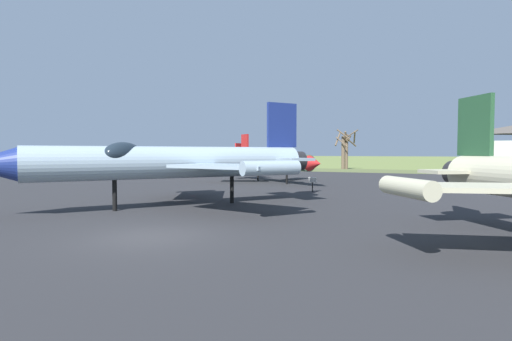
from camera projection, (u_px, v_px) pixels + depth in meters
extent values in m
plane|color=olive|center=(150.00, 238.00, 13.86)|extent=(600.00, 600.00, 0.00)
cube|color=#28282B|center=(308.00, 192.00, 29.95)|extent=(83.24, 59.33, 0.05)
cube|color=#576136|center=(379.00, 171.00, 62.21)|extent=(143.24, 12.00, 0.06)
cylinder|color=#8EA3B2|center=(177.00, 162.00, 21.41)|extent=(9.94, 12.84, 1.69)
cylinder|color=black|center=(296.00, 161.00, 25.12)|extent=(1.50, 1.44, 1.18)
ellipsoid|color=#19232D|center=(123.00, 154.00, 20.05)|extent=(1.25, 2.35, 1.18)
cube|color=#8EA3B2|center=(181.00, 163.00, 25.19)|extent=(5.16, 6.14, 0.16)
cube|color=#8EA3B2|center=(229.00, 166.00, 19.02)|extent=(5.80, 3.85, 0.16)
cylinder|color=#8EA3B2|center=(178.00, 162.00, 27.85)|extent=(2.09, 2.56, 0.63)
cylinder|color=#8EA3B2|center=(271.00, 168.00, 16.99)|extent=(2.09, 2.56, 0.63)
cube|color=navy|center=(282.00, 125.00, 24.52)|extent=(1.35, 1.75, 2.69)
cube|color=#8EA3B2|center=(269.00, 159.00, 25.78)|extent=(2.62, 2.50, 0.16)
cube|color=#8EA3B2|center=(294.00, 159.00, 23.36)|extent=(2.62, 2.50, 0.16)
cylinder|color=black|center=(115.00, 196.00, 19.93)|extent=(0.23, 0.23, 1.58)
cylinder|color=black|center=(232.00, 190.00, 23.05)|extent=(0.23, 0.23, 1.58)
cylinder|color=#4C6B47|center=(271.00, 162.00, 39.13)|extent=(10.79, 8.38, 1.42)
cone|color=#B21E1E|center=(315.00, 163.00, 33.08)|extent=(2.01, 1.96, 1.31)
cylinder|color=black|center=(242.00, 161.00, 44.76)|extent=(1.22, 1.26, 0.99)
ellipsoid|color=#19232D|center=(289.00, 158.00, 36.41)|extent=(1.08, 2.04, 1.02)
cube|color=#4C6B47|center=(237.00, 163.00, 38.93)|extent=(5.09, 3.72, 0.13)
cube|color=#4C6B47|center=(289.00, 162.00, 41.89)|extent=(2.47, 4.92, 0.13)
cube|color=#B21E1E|center=(245.00, 144.00, 43.98)|extent=(1.28, 1.00, 2.18)
cube|color=#4C6B47|center=(236.00, 160.00, 43.36)|extent=(2.12, 2.22, 0.13)
cube|color=#4C6B47|center=(255.00, 160.00, 44.49)|extent=(2.12, 2.22, 0.13)
cylinder|color=black|center=(287.00, 177.00, 36.82)|extent=(0.19, 0.19, 1.32)
cylinder|color=black|center=(258.00, 174.00, 41.56)|extent=(0.19, 0.19, 1.32)
cylinder|color=black|center=(312.00, 187.00, 29.52)|extent=(0.08, 0.08, 0.76)
cube|color=white|center=(313.00, 180.00, 29.49)|extent=(0.58, 0.25, 0.40)
cylinder|color=black|center=(458.00, 173.00, 17.02)|extent=(1.29, 1.24, 1.02)
cube|color=#B7B293|center=(491.00, 188.00, 11.12)|extent=(4.98, 3.29, 0.14)
cylinder|color=#B7B293|center=(408.00, 188.00, 11.12)|extent=(1.77, 2.23, 0.54)
cube|color=#234C2D|center=(475.00, 126.00, 16.01)|extent=(1.19, 1.62, 2.38)
cube|color=#B7B293|center=(448.00, 172.00, 15.87)|extent=(2.23, 2.12, 0.14)
cube|color=#B7B293|center=(500.00, 171.00, 16.26)|extent=(2.23, 2.12, 0.14)
cylinder|color=silver|center=(219.00, 161.00, 53.04)|extent=(2.01, 10.89, 1.25)
cone|color=red|center=(189.00, 162.00, 47.54)|extent=(1.27, 1.86, 1.15)
cylinder|color=black|center=(241.00, 160.00, 57.98)|extent=(0.92, 0.75, 0.87)
ellipsoid|color=#19232D|center=(211.00, 159.00, 51.49)|extent=(0.87, 1.64, 0.82)
cube|color=silver|center=(209.00, 161.00, 55.76)|extent=(4.60, 4.13, 0.12)
cube|color=silver|center=(243.00, 162.00, 53.09)|extent=(4.68, 3.78, 0.12)
cube|color=red|center=(238.00, 150.00, 57.24)|extent=(0.25, 1.48, 1.83)
cube|color=silver|center=(231.00, 160.00, 57.82)|extent=(1.93, 1.29, 0.12)
cube|color=silver|center=(245.00, 160.00, 56.68)|extent=(1.93, 1.29, 0.12)
cylinder|color=black|center=(208.00, 171.00, 51.02)|extent=(0.17, 0.17, 1.17)
cylinder|color=black|center=(229.00, 170.00, 55.17)|extent=(0.17, 0.17, 1.17)
cylinder|color=black|center=(185.00, 175.00, 46.83)|extent=(0.08, 0.08, 0.61)
cube|color=white|center=(184.00, 171.00, 46.81)|extent=(0.63, 0.33, 0.32)
cylinder|color=brown|center=(343.00, 153.00, 69.86)|extent=(0.61, 0.61, 5.77)
cylinder|color=brown|center=(343.00, 134.00, 68.70)|extent=(2.25, 0.74, 1.82)
cylinder|color=brown|center=(346.00, 139.00, 69.95)|extent=(1.16, 1.15, 1.55)
cylinder|color=brown|center=(346.00, 137.00, 69.49)|extent=(0.43, 1.30, 1.85)
cylinder|color=brown|center=(338.00, 139.00, 70.33)|extent=(0.67, 2.23, 2.59)
cylinder|color=brown|center=(347.00, 142.00, 70.19)|extent=(1.70, 1.37, 2.42)
cylinder|color=brown|center=(347.00, 152.00, 69.89)|extent=(0.48, 0.48, 6.07)
cylinder|color=brown|center=(350.00, 135.00, 70.83)|extent=(2.86, 0.91, 1.76)
cylinder|color=brown|center=(345.00, 140.00, 70.36)|extent=(1.23, 1.02, 1.52)
cylinder|color=brown|center=(355.00, 137.00, 69.53)|extent=(0.93, 2.74, 2.08)
cylinder|color=brown|center=(342.00, 142.00, 69.04)|extent=(2.44, 1.37, 1.88)
cylinder|color=brown|center=(351.00, 142.00, 68.91)|extent=(1.39, 2.09, 1.47)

